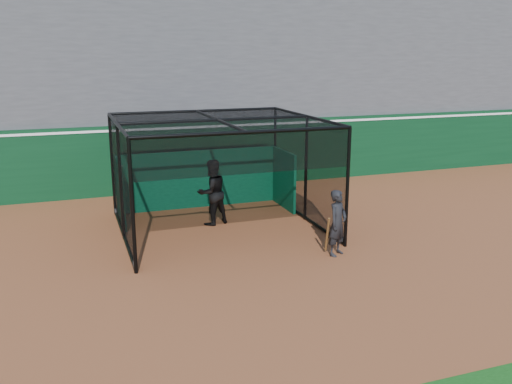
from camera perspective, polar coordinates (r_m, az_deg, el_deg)
name	(u,v)px	position (r m, az deg, el deg)	size (l,w,h in m)	color
ground	(249,274)	(12.70, -0.79, -8.59)	(120.00, 120.00, 0.00)	brown
outfield_wall	(175,156)	(20.27, -8.49, 3.78)	(50.00, 0.50, 2.50)	#093318
grandstand	(155,65)	(23.66, -10.59, 12.96)	(50.00, 7.85, 8.95)	#4C4C4F
batting_cage	(218,176)	(15.49, -3.97, 1.74)	(5.55, 5.24, 3.16)	black
batter	(212,192)	(16.04, -4.66, -0.03)	(0.95, 0.74, 1.96)	black
on_deck_player	(337,223)	(13.72, 8.57, -3.24)	(0.74, 0.67, 1.69)	black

